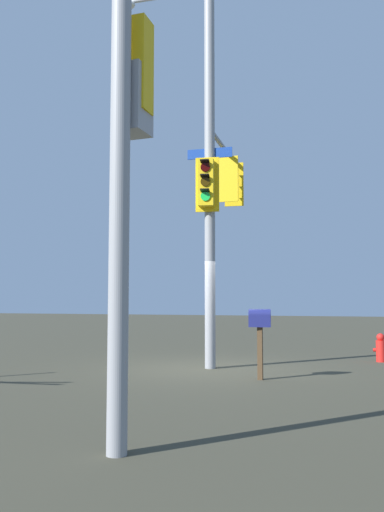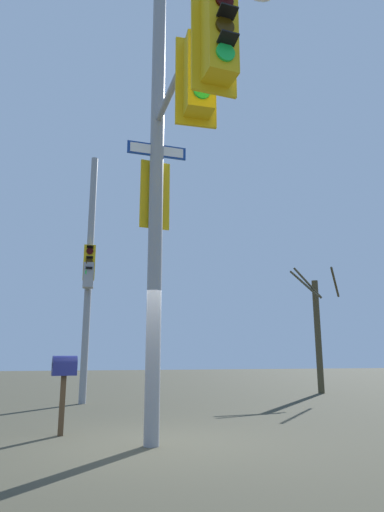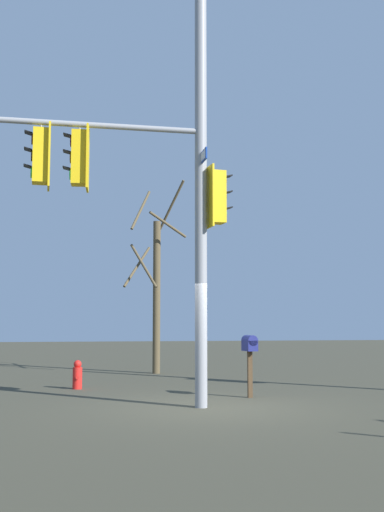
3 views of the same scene
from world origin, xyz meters
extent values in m
plane|color=#3C3A2D|center=(0.00, 0.00, 0.00)|extent=(80.00, 80.00, 0.00)
cylinder|color=gray|center=(-0.01, 0.10, 4.78)|extent=(0.25, 0.25, 9.56)
cylinder|color=gray|center=(-0.08, 2.27, 5.71)|extent=(0.26, 4.35, 0.12)
cube|color=yellow|center=(-0.09, 2.61, 5.01)|extent=(0.37, 0.31, 1.10)
cube|color=yellow|center=(-0.10, 2.44, 5.01)|extent=(0.56, 0.06, 1.30)
cylinder|color=#2F0403|center=(-0.09, 2.78, 5.35)|extent=(0.22, 0.04, 0.22)
cube|color=black|center=(-0.08, 2.85, 5.47)|extent=(0.22, 0.17, 0.06)
cylinder|color=#352504|center=(-0.09, 2.78, 5.01)|extent=(0.22, 0.04, 0.22)
cube|color=black|center=(-0.08, 2.85, 5.13)|extent=(0.22, 0.17, 0.06)
cylinder|color=#19D147|center=(-0.09, 2.78, 4.67)|extent=(0.22, 0.04, 0.22)
cube|color=black|center=(-0.08, 2.85, 4.79)|extent=(0.22, 0.17, 0.06)
cylinder|color=gray|center=(-0.09, 2.61, 5.63)|extent=(0.04, 0.04, 0.15)
cube|color=yellow|center=(-0.12, 3.37, 5.01)|extent=(0.38, 0.32, 1.10)
cube|color=yellow|center=(-0.10, 3.20, 5.01)|extent=(0.56, 0.08, 1.30)
cylinder|color=#2F0403|center=(-0.13, 3.54, 5.35)|extent=(0.22, 0.05, 0.22)
cube|color=black|center=(-0.13, 3.61, 5.47)|extent=(0.22, 0.18, 0.06)
cylinder|color=#352504|center=(-0.13, 3.54, 5.01)|extent=(0.22, 0.05, 0.22)
cube|color=black|center=(-0.13, 3.61, 5.13)|extent=(0.22, 0.18, 0.06)
cylinder|color=#19D147|center=(-0.13, 3.54, 4.67)|extent=(0.22, 0.05, 0.22)
cube|color=black|center=(-0.13, 3.61, 4.79)|extent=(0.22, 0.18, 0.06)
cylinder|color=gray|center=(-0.12, 3.37, 5.63)|extent=(0.04, 0.04, 0.15)
cube|color=yellow|center=(0.00, -0.24, 4.31)|extent=(0.40, 0.34, 1.10)
cube|color=yellow|center=(-0.02, -0.08, 4.31)|extent=(0.56, 0.11, 1.30)
cylinder|color=#2F0403|center=(0.02, -0.41, 4.65)|extent=(0.22, 0.06, 0.22)
cube|color=black|center=(0.03, -0.48, 4.77)|extent=(0.23, 0.19, 0.06)
cylinder|color=#352504|center=(0.02, -0.41, 4.31)|extent=(0.22, 0.06, 0.22)
cube|color=black|center=(0.03, -0.48, 4.43)|extent=(0.23, 0.19, 0.06)
cylinder|color=#19D147|center=(0.02, -0.41, 3.97)|extent=(0.22, 0.06, 0.22)
cube|color=black|center=(0.03, -0.48, 4.09)|extent=(0.23, 0.19, 0.06)
cube|color=navy|center=(-0.01, 0.10, 5.11)|extent=(1.10, 0.07, 0.24)
cube|color=white|center=(-0.01, 0.12, 5.11)|extent=(1.00, 0.05, 0.18)
cylinder|color=red|center=(3.86, 2.63, 0.28)|extent=(0.24, 0.24, 0.55)
sphere|color=red|center=(3.86, 2.63, 0.63)|extent=(0.20, 0.20, 0.20)
cylinder|color=red|center=(3.72, 2.63, 0.30)|extent=(0.10, 0.09, 0.09)
cylinder|color=red|center=(4.00, 2.63, 0.30)|extent=(0.10, 0.09, 0.09)
cube|color=#4C3823|center=(1.41, -1.28, 0.53)|extent=(0.10, 0.10, 1.05)
cube|color=navy|center=(1.41, -1.28, 1.17)|extent=(0.47, 0.29, 0.24)
cylinder|color=navy|center=(1.41, -1.28, 1.29)|extent=(0.47, 0.29, 0.24)
cylinder|color=brown|center=(8.22, 0.14, 2.55)|extent=(0.25, 0.25, 5.09)
cylinder|color=brown|center=(7.85, 0.62, 3.54)|extent=(1.07, 0.86, 1.53)
cylinder|color=brown|center=(7.59, -0.15, 4.89)|extent=(0.69, 1.34, 0.78)
cylinder|color=brown|center=(8.56, 0.67, 5.53)|extent=(1.16, 0.79, 1.56)
cylinder|color=brown|center=(8.69, 0.77, 3.59)|extent=(1.35, 1.04, 1.51)
cylinder|color=brown|center=(8.60, -0.37, 5.66)|extent=(1.13, 0.86, 1.75)
camera|label=1|loc=(3.28, -11.98, 1.61)|focal=37.19mm
camera|label=2|loc=(1.34, 7.53, 1.40)|focal=31.00mm
camera|label=3|loc=(-12.59, 2.35, 1.75)|focal=43.72mm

